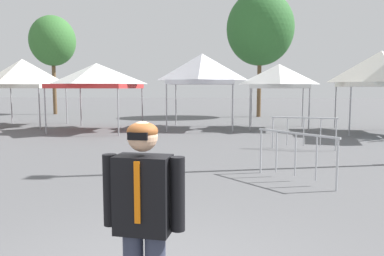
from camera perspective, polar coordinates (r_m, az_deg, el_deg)
The scene contains 10 objects.
canopy_tent_behind_center at distance 21.67m, azimuth -24.29°, elevation 7.52°, with size 3.52×3.52×3.51m.
canopy_tent_far_left at distance 18.28m, azimuth -14.27°, elevation 7.67°, with size 3.74×3.74×3.16m.
canopy_tent_center at distance 18.64m, azimuth 1.52°, elevation 8.93°, with size 3.21×3.21×3.68m.
canopy_tent_far_right at distance 19.00m, azimuth 13.01°, elevation 7.65°, with size 2.97×2.97×3.17m.
canopy_tent_behind_right at distance 18.88m, azimuth 26.69°, elevation 8.02°, with size 3.49×3.49×3.65m.
person_foreground at distance 2.98m, azimuth -7.35°, elevation -13.40°, with size 0.65×0.28×1.78m.
tree_behind_tents_right at distance 26.95m, azimuth 10.29°, elevation 14.61°, with size 4.58×4.58×8.57m.
tree_behind_tents_left at distance 30.83m, azimuth -20.38°, elevation 12.24°, with size 3.40×3.40×7.40m.
crowd_barrier_near_person at distance 12.85m, azimuth 16.60°, elevation 0.19°, with size 2.07×0.44×1.08m.
crowd_barrier_by_lift at distance 8.43m, azimuth 15.44°, elevation -2.78°, with size 1.48×1.56×1.08m.
Camera 1 is at (0.78, -3.36, 2.03)m, focal length 35.18 mm.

